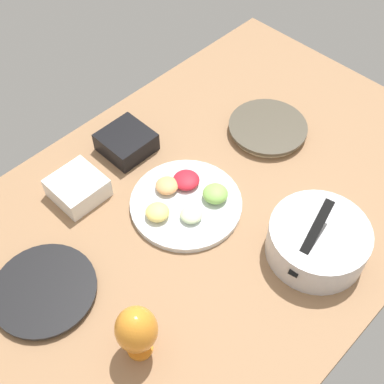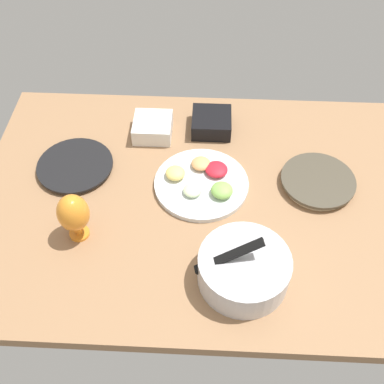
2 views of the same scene
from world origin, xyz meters
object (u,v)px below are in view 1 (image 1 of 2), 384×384
at_px(hurricane_glass_orange, 136,330).
at_px(square_bowl_black, 126,141).
at_px(dinner_plate_right, 45,290).
at_px(square_bowl_white, 77,187).
at_px(fruit_platter, 186,201).
at_px(mixing_bowl, 318,240).
at_px(dinner_plate_left, 268,128).

height_order(hurricane_glass_orange, square_bowl_black, hurricane_glass_orange).
distance_m(dinner_plate_right, square_bowl_white, 0.32).
xyz_separation_m(fruit_platter, hurricane_glass_orange, (0.37, 0.22, 0.09)).
xyz_separation_m(hurricane_glass_orange, square_bowl_black, (-0.40, -0.51, -0.07)).
relative_size(fruit_platter, hurricane_glass_orange, 1.84).
bearing_deg(mixing_bowl, dinner_plate_right, -35.57).
xyz_separation_m(dinner_plate_left, mixing_bowl, (0.26, 0.37, 0.04)).
bearing_deg(dinner_plate_right, mixing_bowl, 144.43).
bearing_deg(fruit_platter, square_bowl_white, -52.21).
relative_size(dinner_plate_left, fruit_platter, 0.79).
bearing_deg(hurricane_glass_orange, mixing_bowl, 165.28).
bearing_deg(square_bowl_white, square_bowl_black, -170.03).
bearing_deg(dinner_plate_right, square_bowl_white, -143.28).
xyz_separation_m(mixing_bowl, square_bowl_white, (0.32, -0.60, -0.02)).
height_order(square_bowl_black, square_bowl_white, square_bowl_white).
bearing_deg(hurricane_glass_orange, fruit_platter, -149.40).
distance_m(square_bowl_black, square_bowl_white, 0.22).
relative_size(mixing_bowl, square_bowl_white, 1.95).
xyz_separation_m(square_bowl_black, square_bowl_white, (0.22, 0.04, 0.00)).
bearing_deg(square_bowl_white, mixing_bowl, 118.10).
height_order(fruit_platter, square_bowl_white, square_bowl_white).
relative_size(fruit_platter, square_bowl_black, 2.20).
height_order(mixing_bowl, hurricane_glass_orange, hurricane_glass_orange).
bearing_deg(fruit_platter, square_bowl_black, -95.09).
bearing_deg(square_bowl_white, dinner_plate_right, 36.72).
height_order(dinner_plate_left, dinner_plate_right, dinner_plate_left).
relative_size(mixing_bowl, square_bowl_black, 1.88).
bearing_deg(dinner_plate_right, dinner_plate_left, 177.54).
relative_size(dinner_plate_left, dinner_plate_right, 0.95).
distance_m(hurricane_glass_orange, square_bowl_black, 0.65).
bearing_deg(fruit_platter, hurricane_glass_orange, 30.60).
xyz_separation_m(dinner_plate_left, hurricane_glass_orange, (0.76, 0.24, 0.09)).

